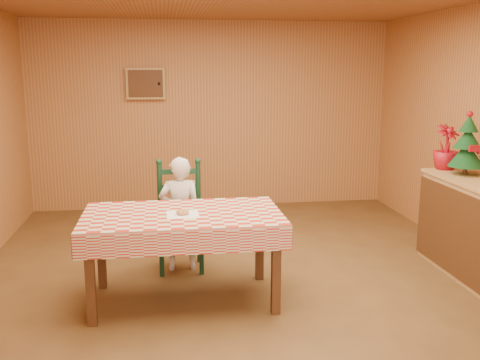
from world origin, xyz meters
name	(u,v)px	position (x,y,z in m)	size (l,w,h in m)	color
ground	(243,286)	(0.00, 0.00, 0.00)	(6.00, 6.00, 0.00)	brown
cabin_walls	(235,82)	(0.00, 0.53, 1.83)	(5.10, 6.05, 2.65)	#B67841
dining_table	(183,222)	(-0.54, -0.21, 0.69)	(1.66, 0.96, 0.77)	#502C15
ladder_chair	(180,218)	(-0.54, 0.58, 0.50)	(0.44, 0.40, 1.08)	black
seated_child	(180,214)	(-0.54, 0.52, 0.56)	(0.41, 0.27, 1.12)	silver
napkin	(183,214)	(-0.54, -0.26, 0.77)	(0.26, 0.26, 0.00)	white
donut	(183,212)	(-0.54, -0.26, 0.79)	(0.11, 0.11, 0.04)	#C48346
shelf_unit	(474,227)	(2.22, 0.00, 0.47)	(0.54, 1.24, 0.93)	tan
christmas_tree	(467,146)	(2.23, 0.25, 1.21)	(0.34, 0.34, 0.62)	#502C15
flower_arrangement	(446,147)	(2.18, 0.55, 1.16)	(0.26, 0.26, 0.46)	#A60F1B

